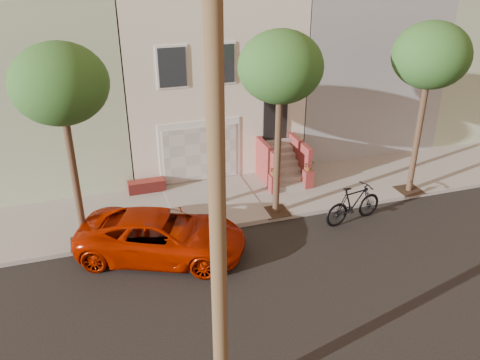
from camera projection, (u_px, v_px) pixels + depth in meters
name	position (u px, v px, depth m)	size (l,w,h in m)	color
ground	(293.00, 287.00, 14.07)	(90.00, 90.00, 0.00)	black
sidewalk	(236.00, 199.00, 18.61)	(40.00, 3.70, 0.15)	gray
house_row	(197.00, 69.00, 22.03)	(33.10, 11.70, 7.00)	#B9AF9E
tree_left	(60.00, 85.00, 13.58)	(2.70, 2.57, 6.30)	#2D2116
tree_mid	(281.00, 68.00, 15.37)	(2.70, 2.57, 6.30)	#2D2116
tree_right	(431.00, 56.00, 16.87)	(2.70, 2.57, 6.30)	#2D2116
pickup_truck	(162.00, 236.00, 15.17)	(2.35, 5.09, 1.42)	#9C1700
motorcycle	(354.00, 204.00, 17.01)	(0.65, 2.31, 1.39)	black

